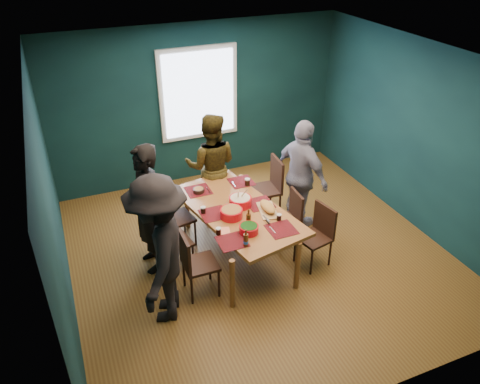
# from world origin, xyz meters

# --- Properties ---
(room) EXTENTS (5.01, 5.01, 2.71)m
(room) POSITION_xyz_m (0.00, 0.27, 1.37)
(room) COLOR brown
(room) RESTS_ON ground
(dining_table) EXTENTS (1.38, 2.15, 0.76)m
(dining_table) POSITION_xyz_m (-0.28, 0.08, 0.69)
(dining_table) COLOR olive
(dining_table) RESTS_ON floor
(chair_left_far) EXTENTS (0.47, 0.47, 0.89)m
(chair_left_far) POSITION_xyz_m (-1.04, 0.63, 0.52)
(chair_left_far) COLOR black
(chair_left_far) RESTS_ON floor
(chair_left_mid) EXTENTS (0.45, 0.45, 0.86)m
(chair_left_mid) POSITION_xyz_m (-1.22, 0.12, 0.50)
(chair_left_mid) COLOR black
(chair_left_mid) RESTS_ON floor
(chair_left_near) EXTENTS (0.41, 0.41, 0.90)m
(chair_left_near) POSITION_xyz_m (-1.07, -0.44, 0.52)
(chair_left_near) COLOR black
(chair_left_near) RESTS_ON floor
(chair_right_far) EXTENTS (0.46, 0.46, 0.97)m
(chair_right_far) POSITION_xyz_m (0.57, 0.83, 0.56)
(chair_right_far) COLOR black
(chair_right_far) RESTS_ON floor
(chair_right_mid) EXTENTS (0.39, 0.39, 0.83)m
(chair_right_mid) POSITION_xyz_m (0.51, 0.05, 0.48)
(chair_right_mid) COLOR black
(chair_right_mid) RESTS_ON floor
(chair_right_near) EXTENTS (0.46, 0.46, 0.86)m
(chair_right_near) POSITION_xyz_m (0.66, -0.47, 0.50)
(chair_right_near) COLOR black
(chair_right_near) RESTS_ON floor
(person_far_left) EXTENTS (0.46, 0.67, 1.78)m
(person_far_left) POSITION_xyz_m (-1.42, 0.31, 0.89)
(person_far_left) COLOR black
(person_far_left) RESTS_ON floor
(person_back) EXTENTS (1.00, 0.90, 1.67)m
(person_back) POSITION_xyz_m (-0.24, 1.23, 0.83)
(person_back) COLOR black
(person_back) RESTS_ON floor
(person_right) EXTENTS (0.66, 1.06, 1.69)m
(person_right) POSITION_xyz_m (0.87, 0.43, 0.84)
(person_right) COLOR silver
(person_right) RESTS_ON floor
(person_near_left) EXTENTS (1.09, 1.36, 1.85)m
(person_near_left) POSITION_xyz_m (-1.49, -0.62, 0.92)
(person_near_left) COLOR black
(person_near_left) RESTS_ON floor
(bowl_salad) EXTENTS (0.29, 0.29, 0.12)m
(bowl_salad) POSITION_xyz_m (-0.42, -0.07, 0.82)
(bowl_salad) COLOR red
(bowl_salad) RESTS_ON dining_table
(bowl_dumpling) EXTENTS (0.30, 0.30, 0.28)m
(bowl_dumpling) POSITION_xyz_m (-0.21, 0.15, 0.83)
(bowl_dumpling) COLOR red
(bowl_dumpling) RESTS_ON dining_table
(bowl_herbs) EXTENTS (0.24, 0.24, 0.11)m
(bowl_herbs) POSITION_xyz_m (-0.35, -0.47, 0.81)
(bowl_herbs) COLOR red
(bowl_herbs) RESTS_ON dining_table
(cutting_board) EXTENTS (0.30, 0.55, 0.12)m
(cutting_board) POSITION_xyz_m (0.07, -0.12, 0.81)
(cutting_board) COLOR tan
(cutting_board) RESTS_ON dining_table
(small_bowl) EXTENTS (0.16, 0.16, 0.07)m
(small_bowl) POSITION_xyz_m (-0.62, 0.68, 0.79)
(small_bowl) COLOR black
(small_bowl) RESTS_ON dining_table
(beer_bottle_a) EXTENTS (0.06, 0.06, 0.23)m
(beer_bottle_a) POSITION_xyz_m (-0.49, -0.70, 0.84)
(beer_bottle_a) COLOR #47220C
(beer_bottle_a) RESTS_ON dining_table
(beer_bottle_b) EXTENTS (0.06, 0.06, 0.23)m
(beer_bottle_b) POSITION_xyz_m (-0.29, -0.33, 0.85)
(beer_bottle_b) COLOR #47220C
(beer_bottle_b) RESTS_ON dining_table
(cola_glass_a) EXTENTS (0.07, 0.07, 0.09)m
(cola_glass_a) POSITION_xyz_m (-0.71, -0.36, 0.81)
(cola_glass_a) COLOR black
(cola_glass_a) RESTS_ON dining_table
(cola_glass_b) EXTENTS (0.06, 0.06, 0.09)m
(cola_glass_b) POSITION_xyz_m (0.11, -0.37, 0.81)
(cola_glass_b) COLOR black
(cola_glass_b) RESTS_ON dining_table
(cola_glass_c) EXTENTS (0.08, 0.08, 0.11)m
(cola_glass_c) POSITION_xyz_m (0.09, 0.61, 0.82)
(cola_glass_c) COLOR black
(cola_glass_c) RESTS_ON dining_table
(cola_glass_d) EXTENTS (0.07, 0.07, 0.10)m
(cola_glass_d) POSITION_xyz_m (-0.73, 0.15, 0.81)
(cola_glass_d) COLOR black
(cola_glass_d) RESTS_ON dining_table
(napkin_a) EXTENTS (0.21, 0.21, 0.00)m
(napkin_a) POSITION_xyz_m (0.04, 0.11, 0.76)
(napkin_a) COLOR #EA7F62
(napkin_a) RESTS_ON dining_table
(napkin_b) EXTENTS (0.19, 0.19, 0.00)m
(napkin_b) POSITION_xyz_m (-0.63, -0.32, 0.76)
(napkin_b) COLOR #EA7F62
(napkin_b) RESTS_ON dining_table
(napkin_c) EXTENTS (0.17, 0.17, 0.00)m
(napkin_c) POSITION_xyz_m (0.02, -0.57, 0.76)
(napkin_c) COLOR #EA7F62
(napkin_c) RESTS_ON dining_table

